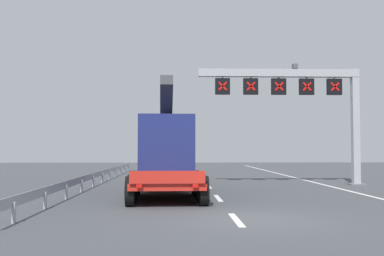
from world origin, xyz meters
The scene contains 6 objects.
ground centered at (0.00, 0.00, 0.00)m, with size 112.00×112.00×0.00m, color #424449.
lane_markings centered at (-0.58, 26.67, 0.01)m, with size 0.20×67.95×0.01m.
edge_line_right centered at (6.20, 12.00, 0.01)m, with size 0.20×63.00×0.01m, color silver.
overhead_lane_gantry centered at (4.90, 12.83, 5.36)m, with size 9.65×0.90×7.05m.
heavy_haul_truck_red centered at (-2.93, 10.68, 1.99)m, with size 3.41×14.13×5.30m.
guardrail_left centered at (-6.96, 14.86, 0.56)m, with size 0.13×33.71×0.76m.
Camera 1 is at (-2.33, -13.59, 2.10)m, focal length 42.94 mm.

